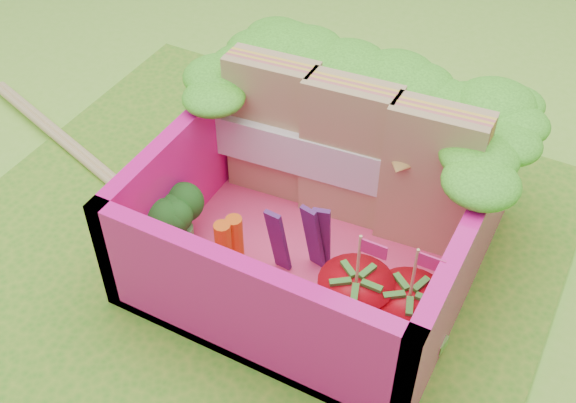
% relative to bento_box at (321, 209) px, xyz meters
% --- Properties ---
extents(ground, '(14.00, 14.00, 0.00)m').
position_rel_bento_box_xyz_m(ground, '(-0.31, -0.17, -0.31)').
color(ground, '#86D33B').
rests_on(ground, ground).
extents(placemat, '(2.60, 2.60, 0.03)m').
position_rel_bento_box_xyz_m(placemat, '(-0.31, -0.17, -0.29)').
color(placemat, '#4E9D23').
rests_on(placemat, ground).
extents(bento_floor, '(1.30, 1.30, 0.05)m').
position_rel_bento_box_xyz_m(bento_floor, '(0.00, 0.00, -0.25)').
color(bento_floor, '#EF3C75').
rests_on(bento_floor, placemat).
extents(bento_box, '(1.30, 1.30, 0.55)m').
position_rel_bento_box_xyz_m(bento_box, '(0.00, 0.00, 0.00)').
color(bento_box, '#EC138D').
rests_on(bento_box, placemat).
extents(lettuce_ruffle, '(1.43, 0.83, 0.11)m').
position_rel_bento_box_xyz_m(lettuce_ruffle, '(0.00, 0.50, 0.33)').
color(lettuce_ruffle, '#328B19').
rests_on(lettuce_ruffle, bento_box).
extents(sandwich_stack, '(1.25, 0.28, 0.69)m').
position_rel_bento_box_xyz_m(sandwich_stack, '(0.00, 0.26, 0.11)').
color(sandwich_stack, tan).
rests_on(sandwich_stack, bento_floor).
extents(broccoli, '(0.32, 0.32, 0.25)m').
position_rel_bento_box_xyz_m(broccoli, '(-0.52, -0.30, -0.05)').
color(broccoli, '#5D9B4B').
rests_on(broccoli, bento_floor).
extents(carrot_sticks, '(0.09, 0.13, 0.27)m').
position_rel_bento_box_xyz_m(carrot_sticks, '(-0.28, -0.28, -0.09)').
color(carrot_sticks, orange).
rests_on(carrot_sticks, bento_floor).
extents(purple_wedges, '(0.22, 0.14, 0.38)m').
position_rel_bento_box_xyz_m(purple_wedges, '(0.00, -0.15, -0.04)').
color(purple_wedges, '#4A1A5D').
rests_on(purple_wedges, bento_floor).
extents(strawberry_left, '(0.28, 0.28, 0.52)m').
position_rel_bento_box_xyz_m(strawberry_left, '(0.31, -0.34, -0.08)').
color(strawberry_left, red).
rests_on(strawberry_left, bento_floor).
extents(strawberry_right, '(0.27, 0.27, 0.51)m').
position_rel_bento_box_xyz_m(strawberry_right, '(0.50, -0.29, -0.08)').
color(strawberry_right, red).
rests_on(strawberry_right, bento_floor).
extents(snap_peas, '(0.64, 0.27, 0.05)m').
position_rel_bento_box_xyz_m(snap_peas, '(0.33, -0.29, -0.20)').
color(snap_peas, '#60A433').
rests_on(snap_peas, bento_floor).
extents(chopsticks, '(2.00, 0.68, 0.04)m').
position_rel_bento_box_xyz_m(chopsticks, '(-1.21, -0.01, -0.25)').
color(chopsticks, tan).
rests_on(chopsticks, placemat).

